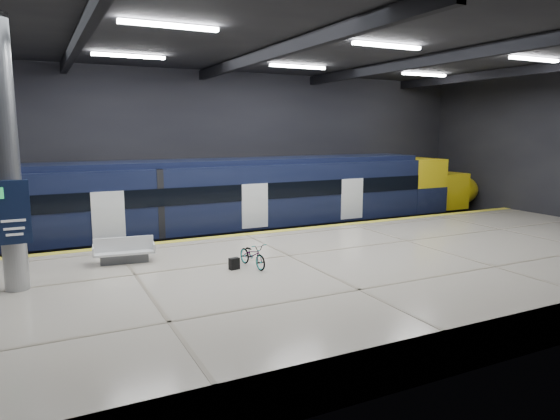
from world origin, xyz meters
TOP-DOWN VIEW (x-y plane):
  - ground at (0.00, 0.00)m, footprint 30.00×30.00m
  - room_shell at (-0.00, 0.00)m, footprint 30.10×16.10m
  - platform at (0.00, -2.50)m, footprint 30.00×11.00m
  - safety_strip at (0.00, 2.75)m, footprint 30.00×0.40m
  - rails at (0.00, 5.50)m, footprint 30.00×1.52m
  - train at (-0.22, 5.50)m, footprint 29.40×2.84m
  - bench at (-5.05, 0.49)m, footprint 1.93×0.98m
  - bicycle at (-1.64, -1.76)m, footprint 0.68×1.50m
  - pannier_bag at (-2.24, -1.76)m, footprint 0.33×0.23m
  - info_column at (-8.00, -1.03)m, footprint 0.90×0.78m

SIDE VIEW (x-z plane):
  - ground at x=0.00m, z-range 0.00..0.00m
  - rails at x=0.00m, z-range 0.00..0.16m
  - platform at x=0.00m, z-range 0.00..1.10m
  - safety_strip at x=0.00m, z-range 1.10..1.11m
  - pannier_bag at x=-2.24m, z-range 1.10..1.45m
  - bench at x=-5.05m, z-range 0.98..1.80m
  - bicycle at x=-1.64m, z-range 1.10..1.86m
  - train at x=-0.22m, z-range 0.16..3.95m
  - info_column at x=-8.00m, z-range 1.01..7.91m
  - room_shell at x=0.00m, z-range 1.69..9.74m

